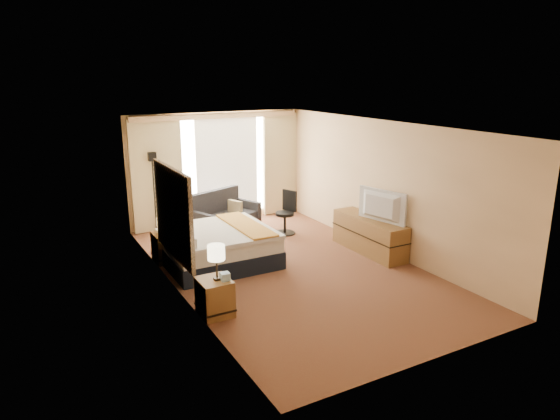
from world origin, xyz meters
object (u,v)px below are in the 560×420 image
television (379,206)px  desk_chair (286,215)px  nightstand_left (215,297)px  bed (218,246)px  floor_lamp (153,176)px  loveseat (224,220)px  nightstand_right (166,247)px  lamp_right (167,210)px  lamp_left (216,253)px  media_dresser (369,235)px

television → desk_chair: bearing=7.8°
nightstand_left → bed: bearing=66.9°
floor_lamp → desk_chair: (2.53, -1.45, -0.85)m
desk_chair → television: (0.81, -2.14, 0.58)m
loveseat → television: (2.04, -2.79, 0.70)m
bed → floor_lamp: size_ratio=1.07×
nightstand_right → television: television is taller
floor_lamp → nightstand_left: bearing=-94.1°
loveseat → lamp_right: lamp_right is taller
loveseat → lamp_left: lamp_left is taller
loveseat → lamp_right: (-1.55, -1.05, 0.68)m
nightstand_right → floor_lamp: 2.13m
nightstand_left → nightstand_right: (0.00, 2.50, 0.00)m
nightstand_left → loveseat: bearing=65.5°
desk_chair → floor_lamp: bearing=128.2°
nightstand_left → television: bearing=11.7°
bed → floor_lamp: (-0.50, 2.45, 0.94)m
media_dresser → lamp_right: size_ratio=3.12×
media_dresser → desk_chair: bearing=114.9°
nightstand_right → lamp_right: (0.06, -0.00, 0.72)m
lamp_right → nightstand_right: bearing=175.2°
nightstand_right → lamp_left: 2.62m
floor_lamp → nightstand_right: bearing=-99.6°
nightstand_right → television: bearing=-25.6°
bed → lamp_left: 2.17m
nightstand_left → floor_lamp: bearing=85.9°
nightstand_right → lamp_left: size_ratio=1.03×
nightstand_right → desk_chair: 2.87m
loveseat → floor_lamp: bearing=126.1°
lamp_right → floor_lamp: bearing=82.1°
nightstand_right → desk_chair: (2.84, 0.40, 0.15)m
television → lamp_right: bearing=51.2°
bed → loveseat: loveseat is taller
nightstand_right → floor_lamp: (0.31, 1.85, 1.01)m
lamp_left → nightstand_left: bearing=138.7°
floor_lamp → desk_chair: 3.04m
media_dresser → lamp_left: lamp_left is taller
media_dresser → desk_chair: desk_chair is taller
lamp_right → media_dresser: bearing=-21.6°
floor_lamp → television: bearing=-47.1°
nightstand_left → lamp_right: lamp_right is taller
nightstand_left → lamp_right: size_ratio=0.95×
lamp_right → television: bearing=-25.9°
nightstand_left → media_dresser: (3.70, 1.05, 0.07)m
lamp_right → nightstand_left: bearing=-91.3°
lamp_left → television: television is taller
floor_lamp → lamp_right: bearing=-97.9°
nightstand_left → nightstand_right: 2.50m
loveseat → television: size_ratio=1.58×
nightstand_right → lamp_right: lamp_right is taller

